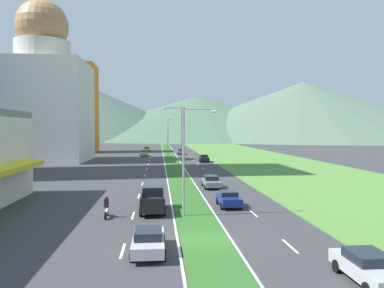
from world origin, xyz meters
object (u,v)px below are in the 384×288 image
Objects in this scene: motorcycle_rider at (107,208)px; street_lamp_far at (169,136)px; car_2 at (204,158)px; car_3 at (229,199)px; street_lamp_mid at (180,136)px; car_7 at (148,240)px; pickup_truck_0 at (153,200)px; car_0 at (147,149)px; car_6 at (211,182)px; street_lamp_near at (188,153)px; car_1 at (369,267)px; car_5 at (181,152)px; car_4 at (144,153)px.

street_lamp_far is at bearing -6.49° from motorcycle_rider.
car_2 reaches higher than car_3.
street_lamp_mid reaches higher than car_3.
car_7 is 11.24m from pickup_truck_0.
car_6 is at bearing -172.32° from car_0.
street_lamp_far is at bearing 89.82° from street_lamp_near.
car_3 is (10.31, -87.50, 0.00)m from car_0.
car_1 is 0.97× the size of car_6.
car_2 is (-0.02, 64.80, 0.08)m from car_1.
street_lamp_mid is 61.75m from car_0.
street_lamp_near is 59.85m from street_lamp_far.
car_3 is at bearing 40.68° from street_lamp_near.
car_6 is 18.29m from motorcycle_rider.
car_3 is at bearing 0.16° from car_5.
car_3 is at bearing -83.51° from street_lamp_mid.
street_lamp_far reaches higher than motorcycle_rider.
car_0 is at bearing -172.61° from car_1.
pickup_truck_0 is (-7.00, -1.35, 0.24)m from car_3.
car_3 is 11.40m from car_6.
street_lamp_near is 76.44m from car_5.
street_lamp_far is 45.35m from car_6.
street_lamp_near is 1.93× the size of car_6.
car_2 is 25.94m from car_5.
car_3 is 67.51m from car_4.
street_lamp_mid is at bearing -88.27° from street_lamp_far.
car_4 is 0.94× the size of car_6.
pickup_truck_0 is at bearing -60.52° from motorcycle_rider.
car_3 is 7.13m from pickup_truck_0.
car_2 reaches higher than car_1.
car_2 reaches higher than car_7.
pickup_truck_0 is 2.70× the size of motorcycle_rider.
car_1 is 0.99× the size of car_5.
car_1 reaches higher than car_7.
pickup_truck_0 is (-10.34, -48.35, 0.16)m from car_2.
car_0 is 20.80m from car_4.
car_5 is (3.90, 76.21, -4.43)m from street_lamp_near.
motorcycle_rider reaches higher than car_3.
motorcycle_rider is at bearing -135.57° from car_1.
car_3 is 0.89× the size of car_5.
street_lamp_far reaches higher than car_6.
street_lamp_mid is 2.63× the size of car_3.
pickup_truck_0 reaches higher than car_2.
motorcycle_rider is (-0.29, -70.15, -0.07)m from car_4.
street_lamp_far is 60.36m from motorcycle_rider.
street_lamp_mid is 22.17m from car_2.
pickup_truck_0 reaches higher than car_3.
street_lamp_mid is 45.00m from car_1.
car_1 is (7.46, -14.28, -4.47)m from street_lamp_near.
car_4 reaches higher than car_1.
pickup_truck_0 is (-10.36, 16.46, 0.24)m from car_1.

